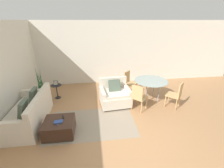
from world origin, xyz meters
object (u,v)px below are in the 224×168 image
at_px(potted_plant, 42,92).
at_px(couch, 30,114).
at_px(picture_frame, 56,83).
at_px(dining_chair_near_left, 138,96).
at_px(book_stack, 58,122).
at_px(tv_remote_primary, 57,124).
at_px(armchair, 115,95).
at_px(tv_remote_secondary, 63,117).
at_px(dining_table, 151,82).
at_px(side_table, 57,89).
at_px(dining_chair_near_right, 176,94).
at_px(dining_chair_far_left, 129,81).
at_px(ottoman, 59,127).

bearing_deg(potted_plant, couch, -87.04).
xyz_separation_m(picture_frame, dining_chair_near_left, (2.78, -1.21, -0.10)).
distance_m(book_stack, tv_remote_primary, 0.09).
xyz_separation_m(armchair, tv_remote_secondary, (-1.54, -1.15, 0.05)).
bearing_deg(dining_table, side_table, 170.61).
bearing_deg(side_table, book_stack, -77.50).
bearing_deg(book_stack, armchair, 39.88).
xyz_separation_m(dining_chair_near_right, dining_chair_far_left, (-1.29, 1.29, 0.00)).
height_order(armchair, potted_plant, potted_plant).
height_order(couch, tv_remote_primary, couch).
bearing_deg(tv_remote_secondary, dining_table, 24.68).
bearing_deg(couch, potted_plant, 92.96).
relative_size(ottoman, tv_remote_secondary, 5.01).
xyz_separation_m(picture_frame, dining_table, (3.42, -0.57, 0.07)).
relative_size(tv_remote_primary, dining_chair_near_right, 0.16).
height_order(dining_table, dining_chair_near_right, dining_chair_near_right).
height_order(couch, dining_table, couch).
distance_m(tv_remote_primary, dining_table, 3.39).
relative_size(book_stack, dining_chair_near_right, 0.25).
height_order(book_stack, potted_plant, potted_plant).
bearing_deg(dining_table, tv_remote_secondary, -155.32).
bearing_deg(side_table, ottoman, -77.42).
height_order(potted_plant, dining_chair_far_left, potted_plant).
distance_m(couch, book_stack, 1.13).
distance_m(side_table, picture_frame, 0.25).
relative_size(armchair, dining_chair_far_left, 1.17).
xyz_separation_m(tv_remote_secondary, picture_frame, (-0.54, 1.89, 0.21)).
bearing_deg(ottoman, dining_chair_far_left, 42.43).
height_order(potted_plant, dining_table, potted_plant).
relative_size(potted_plant, dining_chair_far_left, 1.49).
height_order(armchair, ottoman, armchair).
bearing_deg(dining_chair_near_right, ottoman, -167.03).
distance_m(book_stack, tv_remote_secondary, 0.22).
xyz_separation_m(ottoman, tv_remote_primary, (-0.00, -0.14, 0.19)).
xyz_separation_m(dining_chair_near_left, dining_chair_far_left, (0.00, 1.29, 0.00)).
distance_m(side_table, dining_chair_near_right, 4.25).
relative_size(tv_remote_secondary, potted_plant, 0.11).
relative_size(book_stack, tv_remote_secondary, 1.53).
relative_size(book_stack, dining_chair_far_left, 0.25).
bearing_deg(couch, dining_chair_near_left, 4.29).
relative_size(book_stack, picture_frame, 1.35).
bearing_deg(dining_chair_far_left, dining_chair_near_left, -90.00).
distance_m(tv_remote_secondary, potted_plant, 2.19).
xyz_separation_m(ottoman, side_table, (-0.46, 2.04, 0.15)).
relative_size(tv_remote_primary, dining_table, 0.12).
distance_m(tv_remote_primary, tv_remote_secondary, 0.31).
bearing_deg(armchair, dining_chair_near_left, -34.13).
relative_size(potted_plant, side_table, 2.51).
distance_m(ottoman, book_stack, 0.20).
distance_m(potted_plant, side_table, 0.55).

